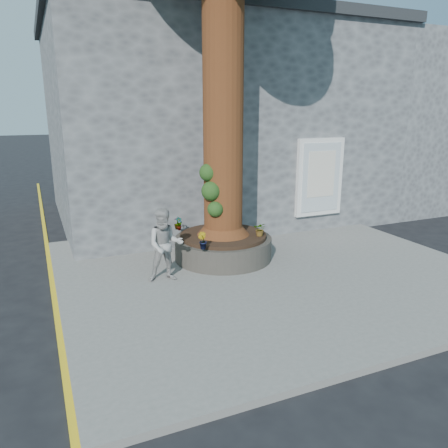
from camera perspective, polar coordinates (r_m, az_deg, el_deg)
name	(u,v)px	position (r m, az deg, el deg)	size (l,w,h in m)	color
ground	(226,301)	(8.57, 0.32, -10.01)	(120.00, 120.00, 0.00)	black
pavement	(269,270)	(10.00, 5.90, -5.97)	(9.00, 8.00, 0.12)	slate
yellow_line	(56,308)	(8.87, -21.13, -10.16)	(0.10, 30.00, 0.01)	yellow
stone_shop	(208,122)	(15.38, -2.07, 13.22)	(10.30, 8.30, 6.30)	#505256
neighbour_shop	(387,123)	(19.79, 20.55, 12.23)	(6.00, 8.00, 6.00)	#505256
planter	(223,246)	(10.43, -0.11, -2.95)	(2.30, 2.30, 0.60)	black
man	(197,210)	(11.57, -3.60, 1.81)	(0.64, 0.42, 1.74)	#131B34
woman	(165,245)	(9.05, -7.67, -2.74)	(0.75, 0.58, 1.54)	#A4A09D
shopping_bag	(205,237)	(11.71, -2.48, -1.73)	(0.20, 0.12, 0.28)	white
plant_a	(179,224)	(10.67, -5.89, 0.06)	(0.18, 0.12, 0.34)	gray
plant_b	(202,241)	(9.23, -2.85, -2.19)	(0.20, 0.19, 0.36)	gray
plant_c	(178,223)	(10.78, -6.07, 0.11)	(0.17, 0.17, 0.30)	gray
plant_d	(260,229)	(10.18, 4.76, -0.68)	(0.29, 0.26, 0.33)	gray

